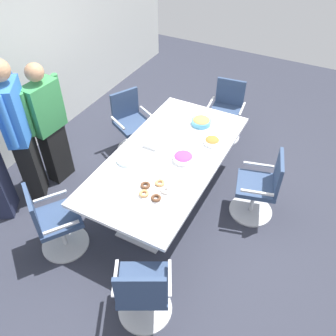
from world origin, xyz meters
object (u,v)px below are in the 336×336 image
Objects in this scene: person_standing_2 at (48,124)px; conference_table at (168,163)px; snack_bowl_cookies at (201,121)px; plate_stack at (127,160)px; office_chair_3 at (143,293)px; office_chair_4 at (260,189)px; office_chair_2 at (54,224)px; office_chair_0 at (226,114)px; snack_bowl_candy_mix at (183,157)px; snack_bowl_pretzels at (212,141)px; napkin_pile at (153,142)px; donut_platter at (154,190)px; person_standing_1 at (19,132)px; office_chair_1 at (132,126)px.

conference_table is at bearing 103.30° from person_standing_2.
snack_bowl_cookies is 1.18m from plate_stack.
office_chair_3 is 1.90m from office_chair_4.
person_standing_2 is (0.96, 0.80, 0.47)m from office_chair_2.
office_chair_0 reaches higher than snack_bowl_candy_mix.
snack_bowl_pretzels is 0.44m from snack_bowl_cookies.
snack_bowl_candy_mix is (-0.77, -0.11, -0.00)m from snack_bowl_cookies.
office_chair_2 is 1.06m from plate_stack.
person_standing_2 is at bearing 106.07° from napkin_pile.
person_standing_2 is 4.96× the size of donut_platter.
person_standing_1 is 9.83× the size of snack_bowl_pretzels.
napkin_pile is (-1.60, 0.38, 0.39)m from office_chair_0.
snack_bowl_pretzels is at bearing -39.93° from conference_table.
conference_table is at bearing 79.26° from office_chair_0.
donut_platter is at bearing -165.75° from conference_table.
person_standing_1 is 2.29m from snack_bowl_pretzels.
snack_bowl_candy_mix is at bearing 102.23° from person_standing_2.
office_chair_3 is 0.54× the size of person_standing_2.
snack_bowl_candy_mix is at bearing 94.78° from office_chair_4.
office_chair_2 reaches higher than snack_bowl_pretzels.
office_chair_0 is 1.67m from office_chair_4.
person_standing_1 reaches higher than person_standing_2.
snack_bowl_candy_mix is (-0.44, 0.18, 0.00)m from snack_bowl_pretzels.
person_standing_2 is at bearing 100.48° from conference_table.
conference_table is at bearing 91.53° from office_chair_4.
office_chair_4 is at bearing 105.78° from person_standing_2.
office_chair_3 is 3.58× the size of snack_bowl_cookies.
napkin_pile is (0.78, -1.35, -0.20)m from person_standing_1.
office_chair_0 is at bearing 0.62° from donut_platter.
donut_platter is at bearing 168.05° from snack_bowl_pretzels.
person_standing_1 is (0.81, 2.13, 0.59)m from office_chair_3.
office_chair_1 is 1.99m from office_chair_2.
person_standing_1 is at bearing 113.29° from conference_table.
person_standing_2 is at bearing 88.55° from plate_stack.
office_chair_1 is 3.88× the size of plate_stack.
snack_bowl_pretzels is at bearing 94.82° from office_chair_0.
plate_stack is at bearing 163.52° from napkin_pile.
conference_table is at bearing -49.63° from plate_stack.
office_chair_0 is 4.73× the size of snack_bowl_pretzels.
office_chair_1 is (-0.96, 1.12, 0.00)m from office_chair_0.
napkin_pile is at bearing 88.44° from office_chair_3.
donut_platter is (0.64, -0.90, 0.36)m from office_chair_2.
donut_platter is (-1.33, -1.15, 0.36)m from office_chair_1.
conference_table is 0.64m from donut_platter.
snack_bowl_candy_mix is at bearing 75.70° from person_standing_1.
snack_bowl_pretzels reaches higher than napkin_pile.
snack_bowl_cookies is at bearing 119.52° from office_chair_1.
plate_stack is at bearing 98.71° from office_chair_4.
person_standing_2 reaches higher than office_chair_2.
office_chair_0 is 1.00× the size of office_chair_2.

